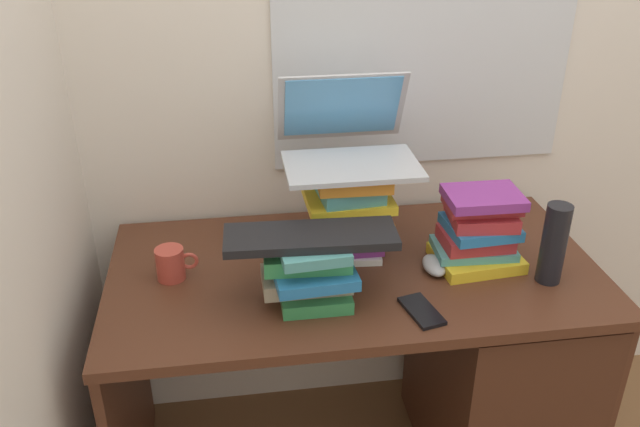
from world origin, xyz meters
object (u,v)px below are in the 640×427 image
object	(u,v)px
cell_phone	(422,311)
laptop	(349,140)
mug	(171,264)
keyboard	(311,237)
book_stack_keyboard_riser	(310,270)
book_stack_tall	(351,209)
computer_mouse	(434,265)
water_bottle	(554,244)
desk	(463,359)
book_stack_side	(479,230)

from	to	relation	value
cell_phone	laptop	bearing A→B (deg)	94.96
mug	laptop	bearing A→B (deg)	13.52
laptop	keyboard	world-z (taller)	laptop
book_stack_keyboard_riser	mug	bearing A→B (deg)	156.58
keyboard	book_stack_keyboard_riser	bearing A→B (deg)	122.67
book_stack_tall	keyboard	distance (m)	0.26
computer_mouse	cell_phone	bearing A→B (deg)	-115.46
water_bottle	cell_phone	world-z (taller)	water_bottle
desk	mug	world-z (taller)	mug
book_stack_keyboard_riser	keyboard	distance (m)	0.10
book_stack_side	computer_mouse	world-z (taller)	book_stack_side
book_stack_side	water_bottle	xyz separation A→B (m)	(0.16, -0.12, 0.01)
mug	desk	bearing A→B (deg)	-3.02
computer_mouse	book_stack_keyboard_riser	bearing A→B (deg)	-166.51
keyboard	computer_mouse	distance (m)	0.40
cell_phone	desk	bearing A→B (deg)	30.87
book_stack_keyboard_riser	computer_mouse	distance (m)	0.37
book_stack_keyboard_riser	water_bottle	size ratio (longest dim) A/B	1.05
book_stack_side	mug	size ratio (longest dim) A/B	2.13
book_stack_side	laptop	distance (m)	0.43
laptop	cell_phone	xyz separation A→B (m)	(0.12, -0.37, -0.31)
book_stack_tall	cell_phone	bearing A→B (deg)	-67.91
book_stack_keyboard_riser	book_stack_side	xyz separation A→B (m)	(0.48, 0.11, 0.01)
book_stack_side	mug	bearing A→B (deg)	177.21
keyboard	water_bottle	size ratio (longest dim) A/B	1.89
laptop	keyboard	distance (m)	0.34
book_stack_tall	cell_phone	distance (m)	0.36
computer_mouse	mug	distance (m)	0.71
mug	book_stack_side	bearing A→B (deg)	-2.79
book_stack_keyboard_riser	laptop	world-z (taller)	laptop
book_stack_keyboard_riser	laptop	size ratio (longest dim) A/B	0.65
keyboard	cell_phone	distance (m)	0.33
book_stack_side	book_stack_keyboard_riser	bearing A→B (deg)	-166.75
book_stack_side	water_bottle	distance (m)	0.20
mug	water_bottle	bearing A→B (deg)	-8.93
book_stack_tall	book_stack_keyboard_riser	size ratio (longest dim) A/B	1.15
book_stack_tall	book_stack_side	xyz separation A→B (m)	(0.34, -0.10, -0.04)
book_stack_tall	desk	bearing A→B (deg)	-16.46
book_stack_side	laptop	size ratio (longest dim) A/B	0.67
computer_mouse	mug	xyz separation A→B (m)	(-0.70, 0.07, 0.03)
laptop	mug	size ratio (longest dim) A/B	3.18
book_stack_keyboard_riser	laptop	xyz separation A→B (m)	(0.14, 0.27, 0.23)
laptop	cell_phone	bearing A→B (deg)	-72.02
mug	cell_phone	world-z (taller)	mug
laptop	keyboard	xyz separation A→B (m)	(-0.14, -0.27, -0.14)
computer_mouse	book_stack_side	bearing A→B (deg)	12.60
desk	book_stack_tall	xyz separation A→B (m)	(-0.34, 0.10, 0.49)
mug	cell_phone	xyz separation A→B (m)	(0.62, -0.25, -0.04)
book_stack_side	keyboard	world-z (taller)	book_stack_side
laptop	mug	distance (m)	0.58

